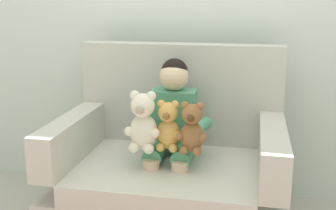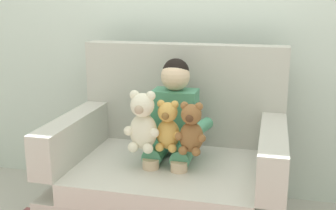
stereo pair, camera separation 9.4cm
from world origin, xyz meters
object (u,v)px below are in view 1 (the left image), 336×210
at_px(plush_honey, 168,127).
at_px(seated_child, 172,123).
at_px(armchair, 171,175).
at_px(plush_brown, 192,129).
at_px(plush_cream, 143,123).

bearing_deg(plush_honey, seated_child, 104.26).
relative_size(armchair, seated_child, 1.56).
bearing_deg(plush_brown, plush_cream, -155.21).
height_order(armchair, plush_honey, armchair).
distance_m(armchair, plush_brown, 0.41).
bearing_deg(armchair, plush_honey, -85.56).
bearing_deg(plush_cream, plush_honey, 31.28).
height_order(armchair, seated_child, armchair).
bearing_deg(plush_cream, seated_child, 73.97).
distance_m(armchair, plush_honey, 0.38).
height_order(seated_child, plush_honey, seated_child).
bearing_deg(seated_child, plush_cream, -123.62).
xyz_separation_m(plush_honey, plush_brown, (0.13, -0.02, 0.00)).
bearing_deg(seated_child, armchair, -99.43).
distance_m(plush_cream, plush_brown, 0.27).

